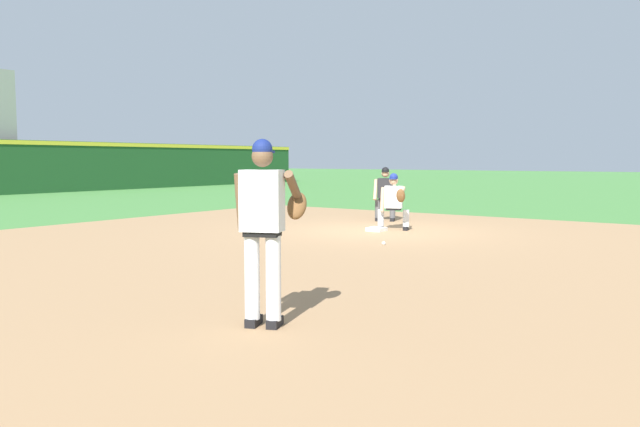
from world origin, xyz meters
The scene contains 7 objects.
ground_plane centered at (0.00, 0.00, 0.00)m, with size 160.00×160.00×0.00m, color #47843D.
infield_dirt_patch centered at (-3.93, -1.67, 0.00)m, with size 18.00×18.00×0.01m, color #A87F56.
first_base_bag centered at (0.00, 0.00, 0.04)m, with size 0.38×0.38×0.09m, color white.
baseball centered at (-1.98, -1.32, 0.04)m, with size 0.07×0.07×0.07m, color white.
pitcher centered at (-7.83, -3.34, 1.06)m, with size 0.82×0.60×1.86m.
first_baseman centered at (0.40, -0.23, 0.73)m, with size 0.85×0.95×1.34m.
umpire centered at (2.18, 1.02, 0.79)m, with size 0.59×0.67×1.46m.
Camera 1 is at (-12.46, -7.33, 1.66)m, focal length 35.00 mm.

